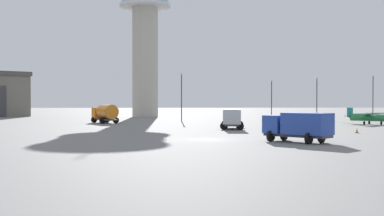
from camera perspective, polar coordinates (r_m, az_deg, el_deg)
ground_plane at (r=46.80m, az=1.84°, el=-3.66°), size 400.00×400.00×0.00m
control_tower at (r=112.19m, az=-5.45°, el=8.59°), size 11.47×11.47×33.95m
airplane_green at (r=80.53m, az=19.62°, el=-0.95°), size 7.03×7.00×2.56m
truck_fuel_tanker_orange at (r=81.37m, az=-9.99°, el=-0.56°), size 4.99×6.65×3.04m
truck_box_blue at (r=44.51m, az=12.22°, el=-1.98°), size 5.79×5.98×2.62m
truck_flatbed_silver at (r=63.03m, az=4.65°, el=-1.35°), size 3.62×7.03×2.58m
car_white at (r=72.65m, az=14.21°, el=-1.48°), size 3.13×4.51×1.37m
light_post_west at (r=106.36m, az=20.20°, el=1.71°), size 0.44×0.44×8.99m
light_post_east at (r=88.29m, az=-1.22°, el=1.85°), size 0.44×0.44×8.73m
light_post_north at (r=99.79m, az=14.24°, el=1.62°), size 0.44×0.44×8.43m
light_post_centre at (r=99.40m, az=9.19°, el=1.49°), size 0.44×0.44×7.92m
traffic_cone_near_left at (r=59.12m, az=18.54°, el=-2.49°), size 0.36×0.36×0.56m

